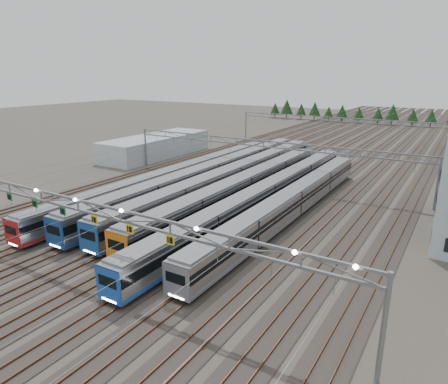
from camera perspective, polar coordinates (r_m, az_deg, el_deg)
The scene contains 13 objects.
ground at distance 43.16m, azimuth -19.18°, elevation -10.97°, with size 400.00×400.00×0.00m, color #47423A.
track_bed at distance 128.39m, azimuth 17.57°, elevation 7.91°, with size 54.00×260.00×5.42m.
train_a at distance 69.75m, azimuth -6.61°, elevation 2.22°, with size 2.80×60.52×3.64m.
train_b at distance 70.18m, azimuth -1.77°, elevation 2.58°, with size 3.11×63.93×4.05m.
train_c at distance 67.66m, azimuth 1.30°, elevation 2.08°, with size 3.15×61.52×4.11m.
train_d at distance 61.50m, azimuth 2.67°, elevation 0.54°, with size 3.12×52.42×4.07m.
train_e at distance 58.58m, azimuth 5.96°, elevation -0.52°, with size 2.89×60.76×3.76m.
train_f at distance 55.94m, azimuth 9.63°, elevation -1.51°, with size 2.88×51.73×3.75m.
gantry_near at distance 40.45m, azimuth -20.30°, elevation -2.05°, with size 56.36×0.61×8.08m.
gantry_mid at distance 71.60m, azimuth 5.65°, elevation 6.16°, with size 56.36×0.36×8.00m.
gantry_far at distance 113.38m, azimuth 15.85°, elevation 9.49°, with size 56.36×0.36×8.00m.
west_shed at distance 98.52m, azimuth -9.64°, elevation 6.52°, with size 10.00×30.00×4.77m, color #9CB3BB.
treeline at distance 168.06m, azimuth 23.14°, elevation 10.20°, with size 106.40×5.60×7.02m.
Camera 1 is at (30.69, -23.38, 19.35)m, focal length 32.00 mm.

